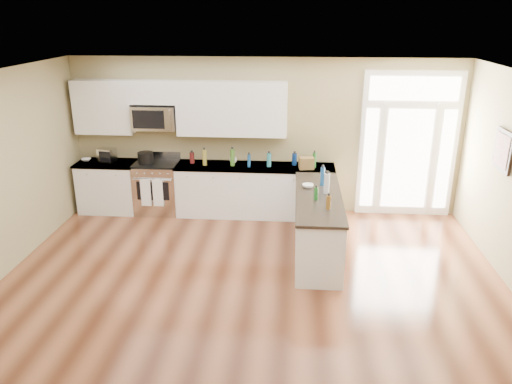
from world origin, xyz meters
TOP-DOWN VIEW (x-y plane):
  - ground at (0.00, 0.00)m, footprint 8.00×8.00m
  - room_shell at (0.00, 0.00)m, footprint 8.00×8.00m
  - back_cabinet_left at (-2.87, 3.69)m, footprint 1.10×0.66m
  - back_cabinet_right at (-0.16, 3.69)m, footprint 2.85×0.66m
  - peninsula_cabinet at (0.93, 2.24)m, footprint 0.69×2.32m
  - upper_cabinet_left at (-2.88, 3.83)m, footprint 1.04×0.33m
  - upper_cabinet_right at (-0.57, 3.83)m, footprint 1.94×0.33m
  - upper_cabinet_short at (-1.95, 3.83)m, footprint 0.82×0.33m
  - microwave at (-1.95, 3.80)m, footprint 0.78×0.41m
  - entry_door at (2.55, 3.95)m, footprint 1.70×0.10m
  - wall_art_near at (3.47, 2.20)m, footprint 0.05×0.58m
  - kitchen_range at (-1.95, 3.69)m, footprint 0.78×0.69m
  - stockpot at (-2.13, 3.65)m, footprint 0.28×0.28m
  - toaster_oven at (-2.88, 3.74)m, footprint 0.33×0.29m
  - cardboard_box at (0.76, 3.58)m, footprint 0.28×0.22m
  - bowl_left at (-3.28, 3.75)m, footprint 0.19×0.19m
  - bowl_peninsula at (0.77, 2.58)m, footprint 0.23×0.23m
  - cup_counter at (-0.56, 3.82)m, footprint 0.16×0.16m
  - counter_bottles at (0.17, 3.20)m, footprint 2.43×2.16m

SIDE VIEW (x-z plane):
  - ground at x=0.00m, z-range 0.00..0.00m
  - peninsula_cabinet at x=0.93m, z-range -0.04..0.90m
  - back_cabinet_right at x=-0.16m, z-range -0.03..0.91m
  - back_cabinet_left at x=-2.87m, z-range -0.03..0.91m
  - kitchen_range at x=-1.95m, z-range -0.06..1.02m
  - bowl_left at x=-3.28m, z-range 0.94..0.98m
  - bowl_peninsula at x=0.77m, z-range 0.94..0.99m
  - cup_counter at x=-0.56m, z-range 0.94..1.04m
  - cardboard_box at x=0.76m, z-range 0.94..1.15m
  - stockpot at x=-2.13m, z-range 0.95..1.17m
  - toaster_oven at x=-2.88m, z-range 0.94..1.18m
  - counter_bottles at x=0.17m, z-range 0.92..1.22m
  - entry_door at x=2.55m, z-range 0.00..2.60m
  - wall_art_near at x=3.47m, z-range 1.41..1.99m
  - room_shell at x=0.00m, z-range -2.29..5.71m
  - microwave at x=-1.95m, z-range 1.55..1.97m
  - upper_cabinet_left at x=-2.88m, z-range 1.45..2.40m
  - upper_cabinet_right at x=-0.57m, z-range 1.45..2.40m
  - upper_cabinet_short at x=-1.95m, z-range 2.00..2.40m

